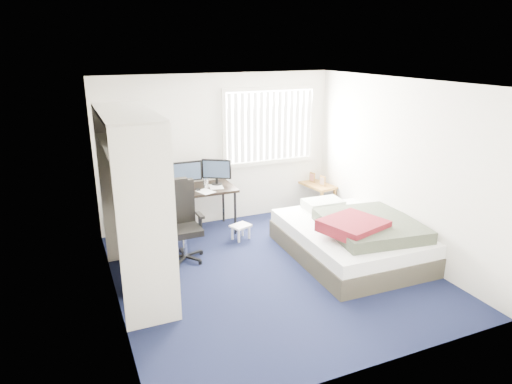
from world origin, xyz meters
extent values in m
plane|color=black|center=(0.00, 0.00, 0.00)|extent=(4.20, 4.20, 0.00)
plane|color=silver|center=(0.00, 2.10, 1.25)|extent=(4.00, 0.00, 4.00)
plane|color=silver|center=(0.00, -2.10, 1.25)|extent=(4.00, 0.00, 4.00)
plane|color=silver|center=(-2.00, 0.00, 1.25)|extent=(0.00, 4.20, 4.20)
plane|color=silver|center=(2.00, 0.00, 1.25)|extent=(0.00, 4.20, 4.20)
plane|color=white|center=(0.00, 0.00, 2.50)|extent=(4.20, 4.20, 0.00)
cube|color=white|center=(0.90, 2.08, 1.60)|extent=(1.60, 0.02, 1.20)
cube|color=beige|center=(0.90, 2.05, 2.23)|extent=(1.72, 0.06, 0.06)
cube|color=beige|center=(0.90, 2.05, 0.97)|extent=(1.72, 0.06, 0.06)
cube|color=white|center=(0.90, 2.02, 1.60)|extent=(1.60, 0.04, 1.16)
cube|color=beige|center=(-1.70, -0.60, 1.10)|extent=(0.60, 0.04, 2.20)
cube|color=beige|center=(-1.70, 1.20, 1.10)|extent=(0.60, 0.04, 2.20)
cube|color=beige|center=(-1.70, 0.30, 2.20)|extent=(0.60, 1.80, 0.04)
cube|color=beige|center=(-1.70, 0.30, 1.82)|extent=(0.56, 1.74, 0.03)
cylinder|color=silver|center=(-1.70, 0.30, 1.70)|extent=(0.03, 1.72, 0.03)
cube|color=#26262B|center=(-1.70, 0.20, 1.25)|extent=(0.38, 1.10, 0.90)
cube|color=beige|center=(-1.38, 0.75, 1.10)|extent=(0.03, 0.90, 2.20)
cube|color=white|center=(-1.70, -0.15, 1.96)|extent=(0.38, 0.30, 0.24)
cube|color=gray|center=(-1.70, 0.35, 1.95)|extent=(0.34, 0.28, 0.22)
cube|color=black|center=(-0.68, 1.73, 0.73)|extent=(1.53, 0.72, 0.04)
cylinder|color=black|center=(-1.39, 1.44, 0.36)|extent=(0.04, 0.04, 0.71)
cylinder|color=black|center=(-1.38, 2.03, 0.36)|extent=(0.04, 0.04, 0.71)
cylinder|color=black|center=(0.02, 1.43, 0.36)|extent=(0.04, 0.04, 0.71)
cylinder|color=black|center=(0.02, 2.02, 0.36)|extent=(0.04, 0.04, 0.71)
cube|color=white|center=(-1.17, 1.86, 1.03)|extent=(0.50, 0.03, 0.36)
cube|color=white|center=(-1.17, 1.86, 1.03)|extent=(0.45, 0.01, 0.31)
cube|color=black|center=(-0.63, 1.85, 1.01)|extent=(0.48, 0.03, 0.32)
cube|color=#1E2838|center=(-0.63, 1.85, 1.01)|extent=(0.43, 0.01, 0.27)
cube|color=black|center=(-0.15, 1.81, 1.01)|extent=(0.48, 0.03, 0.32)
cube|color=#1E2838|center=(-0.15, 1.81, 1.01)|extent=(0.43, 0.01, 0.27)
cube|color=white|center=(-0.84, 1.63, 0.76)|extent=(0.40, 0.14, 0.02)
cube|color=black|center=(-0.53, 1.63, 0.76)|extent=(0.06, 0.10, 0.02)
cylinder|color=silver|center=(-0.38, 1.68, 0.83)|extent=(0.08, 0.08, 0.16)
cube|color=white|center=(-0.68, 1.73, 0.75)|extent=(0.30, 0.28, 0.00)
cube|color=black|center=(-0.98, 0.83, 0.05)|extent=(0.56, 0.56, 0.11)
cylinder|color=silver|center=(-0.98, 0.83, 0.24)|extent=(0.05, 0.05, 0.36)
cube|color=black|center=(-0.98, 0.83, 0.45)|extent=(0.46, 0.46, 0.09)
cube|color=black|center=(-0.98, 1.04, 0.81)|extent=(0.45, 0.10, 0.63)
cube|color=black|center=(-0.98, 1.04, 1.08)|extent=(0.27, 0.12, 0.14)
cube|color=black|center=(-1.22, 0.82, 0.64)|extent=(0.07, 0.25, 0.04)
cube|color=black|center=(-0.73, 0.84, 0.64)|extent=(0.07, 0.25, 0.04)
cube|color=white|center=(0.01, 1.19, 0.22)|extent=(0.35, 0.32, 0.03)
cylinder|color=white|center=(-0.06, 1.08, 0.11)|extent=(0.03, 0.03, 0.21)
cylinder|color=white|center=(-0.11, 1.22, 0.11)|extent=(0.03, 0.03, 0.21)
cylinder|color=white|center=(0.14, 1.15, 0.11)|extent=(0.03, 0.03, 0.21)
cylinder|color=white|center=(0.09, 1.30, 0.11)|extent=(0.03, 0.03, 0.21)
cube|color=brown|center=(1.75, 1.85, 0.51)|extent=(0.50, 0.82, 0.04)
cube|color=brown|center=(1.66, 1.49, 0.24)|extent=(0.05, 0.05, 0.49)
cube|color=brown|center=(1.55, 2.16, 0.24)|extent=(0.05, 0.05, 0.49)
cube|color=brown|center=(1.95, 1.54, 0.24)|extent=(0.05, 0.05, 0.49)
cube|color=brown|center=(1.84, 2.21, 0.24)|extent=(0.05, 0.05, 0.49)
cube|color=brown|center=(1.78, 1.68, 0.62)|extent=(0.04, 0.14, 0.18)
cube|color=brown|center=(1.73, 1.96, 0.62)|extent=(0.04, 0.14, 0.18)
cube|color=#393529|center=(1.25, 0.03, 0.14)|extent=(1.65, 2.17, 0.28)
cube|color=white|center=(1.25, 0.03, 0.36)|extent=(1.61, 2.13, 0.19)
cube|color=beige|center=(1.27, 0.81, 0.53)|extent=(0.61, 0.41, 0.14)
cube|color=#31382A|center=(1.39, -0.22, 0.53)|extent=(1.36, 1.46, 0.18)
cube|color=#5E1012|center=(1.04, -0.32, 0.62)|extent=(0.92, 0.89, 0.16)
cube|color=tan|center=(-1.65, 0.14, 0.16)|extent=(0.52, 0.46, 0.33)
camera|label=1|loc=(-2.38, -4.99, 2.92)|focal=32.00mm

